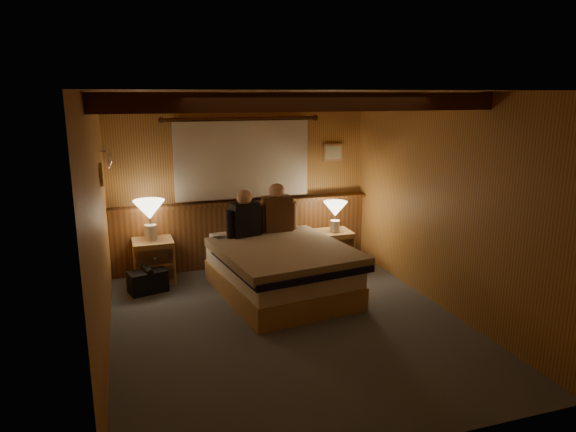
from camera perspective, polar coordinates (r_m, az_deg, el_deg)
name	(u,v)px	position (r m, az deg, el deg)	size (l,w,h in m)	color
floor	(288,323)	(5.57, 0.05, -11.85)	(4.20, 4.20, 0.00)	#4B5159
ceiling	(288,91)	(5.03, 0.05, 13.68)	(4.20, 4.20, 0.00)	tan
wall_back	(242,181)	(7.16, -5.15, 3.92)	(3.60, 3.60, 0.00)	#BB8843
wall_left	(99,228)	(4.94, -20.24, -1.22)	(4.20, 4.20, 0.00)	#BB8843
wall_right	(442,202)	(5.96, 16.74, 1.47)	(4.20, 4.20, 0.00)	#BB8843
wall_front	(391,286)	(3.32, 11.40, -7.64)	(3.60, 3.60, 0.00)	#BB8843
wainscot	(244,232)	(7.25, -4.92, -1.74)	(3.60, 0.23, 0.94)	brown
curtain_window	(242,158)	(7.05, -5.08, 6.40)	(2.18, 0.09, 1.11)	#422010
ceiling_beams	(284,101)	(5.18, -0.47, 12.68)	(3.60, 1.65, 0.16)	#422010
coat_rail	(108,156)	(6.41, -19.41, 6.31)	(0.05, 0.55, 0.24)	silver
framed_print	(333,152)	(7.50, 5.01, 7.05)	(0.30, 0.04, 0.25)	tan
bed	(281,269)	(6.20, -0.80, -5.91)	(1.66, 2.01, 0.63)	#B5824D
nightstand_left	(154,261)	(6.87, -14.68, -4.83)	(0.51, 0.46, 0.55)	#B5824D
nightstand_right	(333,250)	(7.17, 5.03, -3.74)	(0.49, 0.45, 0.53)	#B5824D
lamp_left	(149,212)	(6.73, -15.14, 0.41)	(0.39, 0.39, 0.52)	silver
lamp_right	(335,211)	(6.99, 5.27, 0.58)	(0.32, 0.32, 0.42)	silver
person_left	(245,217)	(6.47, -4.83, -0.12)	(0.49, 0.28, 0.62)	black
person_right	(277,211)	(6.69, -1.22, 0.53)	(0.54, 0.22, 0.66)	#523221
duffel_bag	(148,281)	(6.57, -15.32, -6.97)	(0.50, 0.38, 0.32)	black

